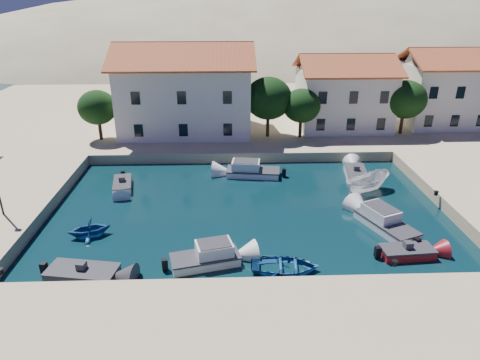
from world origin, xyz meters
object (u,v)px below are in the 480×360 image
(building_left, at_px, (185,87))
(cabin_cruiser_east, at_px, (386,223))
(building_mid, at_px, (344,91))
(building_right, at_px, (443,86))
(rowboat_south, at_px, (285,270))
(boat_east, at_px, (366,192))
(cabin_cruiser_south, at_px, (205,257))

(building_left, relative_size, cabin_cruiser_east, 2.78)
(building_mid, distance_m, cabin_cruiser_east, 22.92)
(building_right, xyz_separation_m, rowboat_south, (-22.14, -28.03, -5.47))
(cabin_cruiser_east, bearing_deg, boat_east, -27.43)
(building_left, distance_m, building_mid, 18.04)
(building_mid, bearing_deg, cabin_cruiser_east, -95.92)
(building_left, height_order, rowboat_south, building_left)
(building_right, bearing_deg, cabin_cruiser_east, -121.55)
(building_left, relative_size, boat_east, 3.24)
(building_left, bearing_deg, building_mid, 3.18)
(building_right, bearing_deg, boat_east, -128.91)
(building_right, bearing_deg, building_mid, -175.24)
(building_right, distance_m, boat_east, 22.59)
(cabin_cruiser_south, xyz_separation_m, boat_east, (13.22, 10.15, -0.48))
(cabin_cruiser_south, relative_size, rowboat_south, 1.10)
(rowboat_south, relative_size, cabin_cruiser_east, 0.78)
(rowboat_south, bearing_deg, boat_east, -33.12)
(building_mid, relative_size, building_right, 1.11)
(building_right, height_order, cabin_cruiser_south, building_right)
(boat_east, bearing_deg, cabin_cruiser_east, 147.56)
(cabin_cruiser_south, height_order, boat_east, cabin_cruiser_south)
(cabin_cruiser_south, height_order, cabin_cruiser_east, same)
(rowboat_south, relative_size, boat_east, 0.91)
(building_right, xyz_separation_m, cabin_cruiser_south, (-26.98, -27.20, -5.00))
(building_mid, distance_m, cabin_cruiser_south, 30.56)
(building_left, relative_size, building_right, 1.56)
(rowboat_south, distance_m, cabin_cruiser_east, 9.15)
(building_left, xyz_separation_m, cabin_cruiser_south, (3.02, -25.20, -5.46))
(cabin_cruiser_east, relative_size, boat_east, 1.16)
(building_left, height_order, building_right, building_left)
(rowboat_south, bearing_deg, building_mid, -16.33)
(building_mid, xyz_separation_m, cabin_cruiser_south, (-14.98, -26.20, -4.75))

